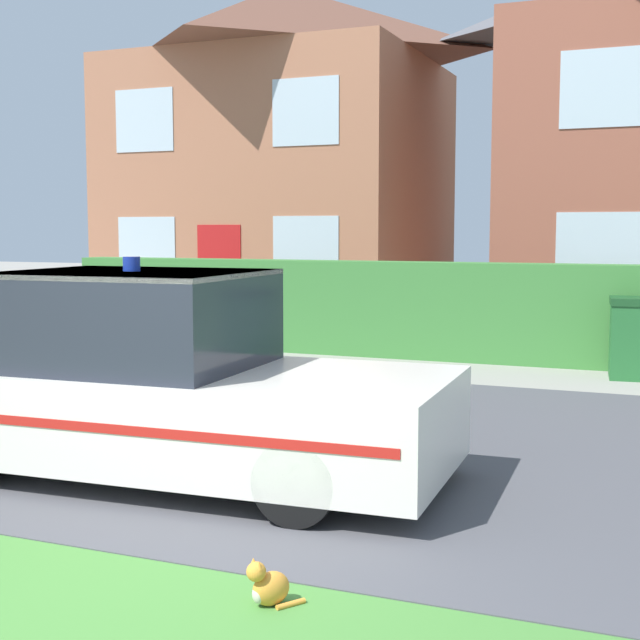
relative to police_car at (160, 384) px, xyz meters
The scene contains 8 objects.
ground_plane 2.57m from the police_car, 68.22° to the right, with size 80.00×80.00×0.00m, color gray.
road_strip 2.10m from the police_car, 62.37° to the left, with size 28.00×6.80×0.01m, color #4C4C51.
lawn_verge 2.99m from the police_car, 71.65° to the right, with size 28.00×2.18×0.01m, color #478438.
garden_hedge 7.27m from the police_car, 89.18° to the left, with size 12.37×0.56×1.50m, color #3D7F38.
police_car is the anchor object (origin of this frame).
cat 2.83m from the police_car, 45.86° to the right, with size 0.29×0.26×0.27m.
house_left 14.24m from the police_car, 110.50° to the left, with size 7.02×6.28×7.56m.
wheelie_bin 7.30m from the police_car, 63.04° to the left, with size 0.71×0.73×1.10m.
Camera 1 is at (3.01, -3.83, 2.01)m, focal length 50.00 mm.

